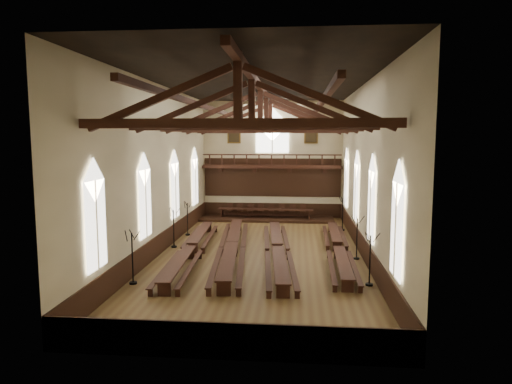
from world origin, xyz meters
TOP-DOWN VIEW (x-y plane):
  - ground at (0.00, 0.00)m, footprint 26.00×26.00m
  - room_walls at (0.00, 0.00)m, footprint 26.00×26.00m
  - wainscot_band at (0.00, 0.00)m, footprint 12.00×26.00m
  - side_windows at (-0.00, -0.00)m, footprint 11.85×19.80m
  - end_window at (0.00, 12.90)m, footprint 2.80×0.12m
  - minstrels_gallery at (0.00, 12.66)m, footprint 11.80×1.24m
  - portraits at (0.00, 12.90)m, footprint 7.75×0.09m
  - roof_trusses at (0.00, -0.00)m, footprint 11.70×25.70m
  - refectory_row_a at (-3.99, -0.82)m, footprint 1.84×14.24m
  - refectory_row_b at (-1.67, -0.29)m, footprint 2.25×14.87m
  - refectory_row_c at (1.04, -0.57)m, footprint 2.00×14.34m
  - refectory_row_d at (4.59, 0.23)m, footprint 1.53×13.79m
  - dais at (-0.48, 11.40)m, footprint 11.40×2.90m
  - high_table at (-0.48, 11.40)m, footprint 8.01×1.17m
  - high_chairs at (-0.48, 12.19)m, footprint 6.80×0.51m
  - candelabrum_left_near at (-5.55, -6.05)m, footprint 0.75×0.79m
  - candelabrum_left_mid at (-5.55, 1.21)m, footprint 0.68×0.78m
  - candelabrum_left_far at (-5.55, 4.85)m, footprint 0.66×0.75m
  - candelabrum_right_near at (5.55, -5.28)m, footprint 0.69×0.78m
  - candelabrum_right_mid at (5.55, -0.62)m, footprint 0.75×0.73m
  - candelabrum_right_far at (5.55, 7.51)m, footprint 0.73×0.78m

SIDE VIEW (x-z plane):
  - ground at x=0.00m, z-range 0.00..0.00m
  - dais at x=-0.48m, z-range 0.00..0.19m
  - refectory_row_d at x=4.59m, z-range 0.16..0.84m
  - refectory_row_a at x=-3.99m, z-range 0.17..0.89m
  - refectory_row_c at x=1.04m, z-range 0.17..0.90m
  - refectory_row_b at x=-1.67m, z-range 0.18..0.97m
  - wainscot_band at x=0.00m, z-range 0.00..1.20m
  - candelabrum_left_far at x=-5.55m, z-range -0.48..1.97m
  - candelabrum_right_mid at x=5.55m, z-range -0.49..2.02m
  - candelabrum_right_near at x=5.55m, z-range -0.50..2.04m
  - candelabrum_left_mid at x=-5.55m, z-range -0.50..2.05m
  - candelabrum_right_far at x=5.55m, z-range -0.50..2.06m
  - high_chairs at x=-0.48m, z-range 0.24..1.32m
  - candelabrum_left_near at x=-5.55m, z-range -0.51..2.10m
  - high_table at x=-0.48m, z-range 0.45..1.20m
  - side_windows at x=0.00m, z-range 1.49..5.99m
  - minstrels_gallery at x=0.00m, z-range 2.06..5.76m
  - room_walls at x=0.00m, z-range -6.54..19.46m
  - portraits at x=0.00m, z-range 6.38..7.82m
  - end_window at x=0.00m, z-range 5.32..9.12m
  - roof_trusses at x=0.00m, z-range 6.82..9.62m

